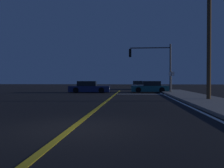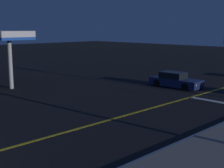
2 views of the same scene
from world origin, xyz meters
name	(u,v)px [view 2 (image 2 of 2)]	position (x,y,z in m)	size (l,w,h in m)	color
sidewalk_right	(223,148)	(6.72, 9.77, 0.07)	(3.20, 35.17, 0.15)	gray
lane_line_center	(114,118)	(0.00, 9.77, 0.01)	(0.20, 33.21, 0.01)	gold
lane_line_edge_right	(186,139)	(4.87, 9.77, 0.01)	(0.16, 33.21, 0.01)	white
stop_bar	(222,103)	(2.56, 18.04, 0.01)	(5.12, 0.50, 0.01)	white
car_following_oncoming_navy	(175,81)	(-3.25, 20.69, 0.58)	(4.73, 1.93, 1.34)	navy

